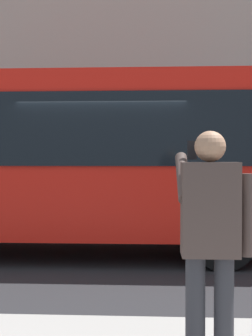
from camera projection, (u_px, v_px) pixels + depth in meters
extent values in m
plane|color=#232326|center=(108.00, 255.00, 7.96)|extent=(60.00, 60.00, 0.00)
cube|color=#A89E8E|center=(128.00, 21.00, 14.63)|extent=(28.00, 0.80, 12.00)
cube|color=navy|center=(243.00, 114.00, 13.90)|extent=(4.40, 1.10, 0.24)
cube|color=red|center=(41.00, 156.00, 8.14)|extent=(9.00, 2.50, 2.60)
cube|color=black|center=(21.00, 129.00, 6.88)|extent=(7.60, 0.06, 1.10)
cylinder|color=black|center=(205.00, 218.00, 9.10)|extent=(1.00, 0.28, 1.00)
cylinder|color=black|center=(223.00, 236.00, 6.91)|extent=(1.00, 0.28, 1.00)
cylinder|color=#2D2D33|center=(224.00, 314.00, 3.27)|extent=(0.14, 0.14, 0.82)
cylinder|color=#2D2D33|center=(195.00, 313.00, 3.28)|extent=(0.14, 0.14, 0.82)
cube|color=#473833|center=(210.00, 209.00, 3.26)|extent=(0.40, 0.24, 0.66)
sphere|color=#A87A5B|center=(210.00, 146.00, 3.25)|extent=(0.22, 0.22, 0.22)
cylinder|color=#473833|center=(247.00, 215.00, 3.24)|extent=(0.09, 0.09, 0.58)
cylinder|color=#473833|center=(183.00, 177.00, 3.42)|extent=(0.09, 0.48, 0.37)
cube|color=black|center=(192.00, 150.00, 3.55)|extent=(0.07, 0.01, 0.14)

